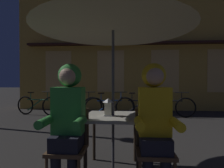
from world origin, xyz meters
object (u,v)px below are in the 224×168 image
object	(u,v)px
lantern	(108,107)
bicycle_second	(77,106)
bicycle_nearest	(38,105)
bicycle_fourth	(140,106)
patio_umbrella	(113,16)
person_right_hooded	(155,114)
chair_left	(70,142)
person_left_hooded	(68,112)
bicycle_third	(109,106)
cafe_table	(113,123)
bicycle_fifth	(169,107)
chair_right	(154,144)

from	to	relation	value
lantern	bicycle_second	distance (m)	3.94
bicycle_nearest	bicycle_fourth	world-z (taller)	same
patio_umbrella	person_right_hooded	size ratio (longest dim) A/B	1.65
chair_left	person_left_hooded	world-z (taller)	person_left_hooded
patio_umbrella	bicycle_second	size ratio (longest dim) A/B	1.40
lantern	person_right_hooded	bearing A→B (deg)	-36.17
bicycle_nearest	bicycle_fourth	xyz separation A→B (m)	(3.56, -0.02, 0.00)
patio_umbrella	bicycle_second	world-z (taller)	patio_umbrella
bicycle_second	bicycle_third	size ratio (longest dim) A/B	1.00
cafe_table	chair_left	xyz separation A→B (m)	(-0.48, -0.37, -0.15)
bicycle_fifth	patio_umbrella	bearing A→B (deg)	-113.28
lantern	person_right_hooded	xyz separation A→B (m)	(0.54, -0.40, -0.01)
chair_right	cafe_table	bearing A→B (deg)	142.45
bicycle_second	bicycle_fourth	xyz separation A→B (m)	(2.12, 0.13, 0.00)
patio_umbrella	bicycle_fifth	size ratio (longest dim) A/B	1.39
cafe_table	bicycle_nearest	xyz separation A→B (m)	(-2.89, 3.77, -0.29)
chair_left	bicycle_fifth	bearing A→B (deg)	63.07
bicycle_fourth	bicycle_fifth	distance (m)	0.95
person_left_hooded	bicycle_third	bearing A→B (deg)	88.33
patio_umbrella	person_right_hooded	bearing A→B (deg)	-41.57
chair_left	bicycle_second	size ratio (longest dim) A/B	0.53
patio_umbrella	bicycle_third	xyz separation A→B (m)	(-0.36, 3.65, -1.71)
chair_right	bicycle_third	world-z (taller)	chair_right
bicycle_second	bicycle_fourth	world-z (taller)	same
cafe_table	lantern	xyz separation A→B (m)	(-0.06, -0.03, 0.22)
bicycle_third	bicycle_fifth	size ratio (longest dim) A/B	0.99
cafe_table	bicycle_nearest	size ratio (longest dim) A/B	0.45
person_left_hooded	cafe_table	bearing A→B (deg)	41.57
lantern	bicycle_fifth	size ratio (longest dim) A/B	0.14
patio_umbrella	chair_left	xyz separation A→B (m)	(-0.48, -0.37, -1.57)
person_left_hooded	bicycle_second	size ratio (longest dim) A/B	0.85
bicycle_nearest	bicycle_second	bearing A→B (deg)	-5.69
patio_umbrella	person_left_hooded	bearing A→B (deg)	-138.43
patio_umbrella	cafe_table	bearing A→B (deg)	0.00
bicycle_fifth	chair_right	bearing A→B (deg)	-105.42
chair_right	person_right_hooded	size ratio (longest dim) A/B	0.62
chair_right	person_right_hooded	xyz separation A→B (m)	(0.00, -0.06, 0.36)
person_left_hooded	bicycle_second	distance (m)	4.19
cafe_table	patio_umbrella	xyz separation A→B (m)	(0.00, 0.00, 1.42)
bicycle_third	chair_right	bearing A→B (deg)	-78.19
cafe_table	bicycle_fifth	bearing A→B (deg)	66.72
chair_right	person_left_hooded	world-z (taller)	person_left_hooded
chair_left	bicycle_third	xyz separation A→B (m)	(0.12, 4.02, -0.14)
cafe_table	bicycle_second	bearing A→B (deg)	111.86
lantern	chair_right	xyz separation A→B (m)	(0.54, -0.34, -0.37)
cafe_table	chair_right	distance (m)	0.62
chair_left	person_right_hooded	size ratio (longest dim) A/B	0.62
cafe_table	bicycle_second	world-z (taller)	bicycle_second
bicycle_nearest	person_left_hooded	bearing A→B (deg)	-60.05
lantern	chair_left	size ratio (longest dim) A/B	0.27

